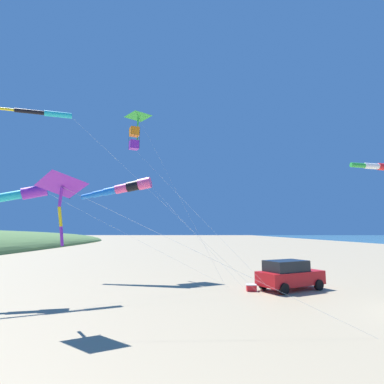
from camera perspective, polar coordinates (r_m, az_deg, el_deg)
The scene contains 8 objects.
parked_car at distance 20.93m, azimuth 17.88°, elevation -14.62°, with size 4.66×3.66×1.85m.
cooler_box at distance 20.05m, azimuth 11.15°, elevation -17.30°, with size 0.62×0.42×0.42m.
kite_delta_teal_far_right at distance 14.09m, azimuth -23.16°, elevation 1.00°, with size 13.00×2.29×6.18m.
kite_windsock_long_streamer_left at distance 24.67m, azimuth -12.46°, elevation 0.79°, with size 12.46×6.16×7.99m.
kite_delta_purple_drifting at distance 29.98m, azimuth -10.09°, elevation 13.81°, with size 8.56×6.29×14.92m.
kite_windsock_checkered_midright at distance 19.38m, azimuth -29.56°, elevation -0.37°, with size 14.38×4.95×6.39m.
kite_box_yellow_midlevel at distance 27.57m, azimuth -10.85°, elevation 9.91°, with size 10.66×7.75×12.85m.
kite_windsock_blue_topmost at distance 22.95m, azimuth -26.26°, elevation 13.20°, with size 16.96×2.63×11.80m.
Camera 1 is at (10.83, 13.44, 3.68)m, focal length 28.25 mm.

